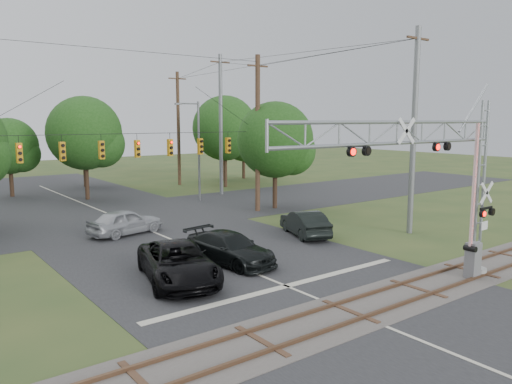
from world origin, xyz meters
TOP-DOWN VIEW (x-y plane):
  - ground at (0.00, 0.00)m, footprint 160.00×160.00m
  - road_main at (0.00, 10.00)m, footprint 14.00×90.00m
  - road_cross at (0.00, 24.00)m, footprint 90.00×12.00m
  - railroad_track at (0.00, 2.00)m, footprint 90.00×3.20m
  - crossing_gantry at (4.18, 1.64)m, footprint 12.38×0.98m
  - traffic_signal_span at (0.88, 20.00)m, footprint 19.34×0.36m
  - pickup_black at (-3.22, 8.81)m, footprint 4.14×6.36m
  - car_dark at (0.04, 9.72)m, footprint 2.79×5.35m
  - sedan_silver at (-1.56, 18.54)m, footprint 4.83×2.74m
  - suv_dark at (6.82, 11.84)m, footprint 3.11×4.85m
  - streetlight at (8.19, 26.62)m, footprint 2.22×0.23m
  - utility_poles at (3.40, 22.75)m, footprint 25.66×29.02m
  - treeline at (0.17, 34.26)m, footprint 48.35×26.78m

SIDE VIEW (x-z plane):
  - ground at x=0.00m, z-range 0.00..0.00m
  - road_main at x=0.00m, z-range 0.00..0.02m
  - road_cross at x=0.00m, z-range 0.00..0.02m
  - railroad_track at x=0.00m, z-range -0.05..0.11m
  - car_dark at x=0.04m, z-range 0.00..1.48m
  - suv_dark at x=6.82m, z-range 0.00..1.51m
  - sedan_silver at x=-1.56m, z-range 0.00..1.55m
  - pickup_black at x=-3.22m, z-range 0.00..1.63m
  - streetlight at x=8.19m, z-range 0.49..8.81m
  - crossing_gantry at x=4.18m, z-range 0.96..8.61m
  - treeline at x=0.17m, z-range 0.82..10.16m
  - traffic_signal_span at x=0.88m, z-range -0.15..11.35m
  - utility_poles at x=3.40m, z-range -0.24..12.38m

